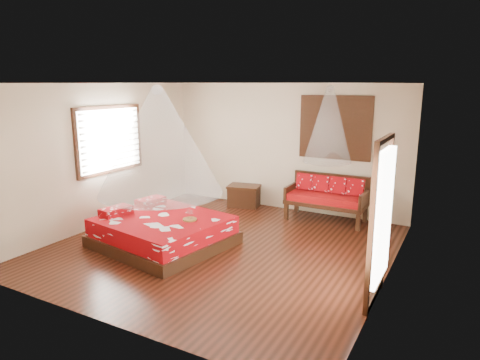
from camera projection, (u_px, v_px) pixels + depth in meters
room at (221, 169)px, 7.17m from camera, size 5.54×5.54×2.84m
bed at (162, 231)px, 7.55m from camera, size 2.38×2.22×0.64m
daybed at (327, 196)px, 8.87m from camera, size 1.62×0.72×0.94m
storage_chest at (244, 196)px, 9.93m from camera, size 0.81×0.66×0.50m
shutter_panel at (335, 128)px, 8.86m from camera, size 1.52×0.06×1.32m
window_left at (110, 140)px, 8.54m from camera, size 0.10×1.74×1.34m
glazed_door at (379, 222)px, 5.46m from camera, size 0.08×1.02×2.16m
wine_tray at (190, 217)px, 7.33m from camera, size 0.24×0.24×0.20m
mosquito_net_main at (159, 141)px, 7.18m from camera, size 2.13×2.13×1.80m
mosquito_net_daybed at (329, 125)px, 8.44m from camera, size 0.96×0.96×1.50m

